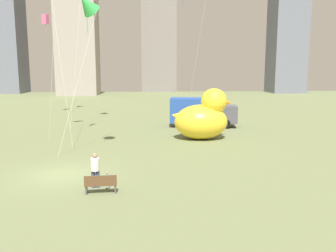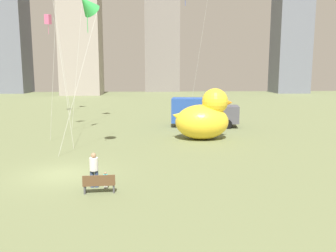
{
  "view_description": "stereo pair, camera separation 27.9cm",
  "coord_description": "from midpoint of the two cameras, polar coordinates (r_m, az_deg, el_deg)",
  "views": [
    {
      "loc": [
        4.64,
        -19.32,
        5.81
      ],
      "look_at": [
        6.05,
        3.18,
        2.14
      ],
      "focal_mm": 38.16,
      "sensor_mm": 36.0,
      "label": 1
    },
    {
      "loc": [
        4.91,
        -19.34,
        5.81
      ],
      "look_at": [
        6.05,
        3.18,
        2.14
      ],
      "focal_mm": 38.16,
      "sensor_mm": 36.0,
      "label": 2
    }
  ],
  "objects": [
    {
      "name": "person_child",
      "position": [
        17.72,
        -9.49,
        -8.44
      ],
      "size": [
        0.21,
        0.21,
        0.85
      ],
      "color": "silver",
      "rests_on": "ground"
    },
    {
      "name": "kite_green",
      "position": [
        23.76,
        -12.49,
        18.4
      ],
      "size": [
        3.21,
        3.24,
        10.47
      ],
      "color": "silver",
      "rests_on": "ground"
    },
    {
      "name": "giant_inflatable_duck",
      "position": [
        29.42,
        6.05,
        1.33
      ],
      "size": [
        5.05,
        3.24,
        4.19
      ],
      "color": "yellow",
      "rests_on": "ground"
    },
    {
      "name": "kite_pink",
      "position": [
        45.65,
        -18.44,
        15.78
      ],
      "size": [
        2.35,
        3.07,
        12.05
      ],
      "color": "silver",
      "rests_on": "ground"
    },
    {
      "name": "park_bench",
      "position": [
        17.18,
        -10.49,
        -9.03
      ],
      "size": [
        1.53,
        0.56,
        0.9
      ],
      "color": "brown",
      "rests_on": "ground"
    },
    {
      "name": "ground_plane",
      "position": [
        20.74,
        -16.21,
        -7.4
      ],
      "size": [
        140.0,
        140.0,
        0.0
      ],
      "primitive_type": "plane",
      "color": "#6A744B"
    },
    {
      "name": "city_skyline",
      "position": [
        85.99,
        -5.95,
        16.21
      ],
      "size": [
        73.83,
        18.59,
        39.79
      ],
      "color": "slate",
      "rests_on": "ground"
    },
    {
      "name": "person_adult",
      "position": [
        17.91,
        -11.31,
        -6.65
      ],
      "size": [
        0.43,
        0.43,
        1.74
      ],
      "color": "#38476B",
      "rests_on": "ground"
    },
    {
      "name": "box_truck",
      "position": [
        35.74,
        5.85,
        2.2
      ],
      "size": [
        6.81,
        3.2,
        2.85
      ],
      "color": "#264CA5",
      "rests_on": "ground"
    }
  ]
}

